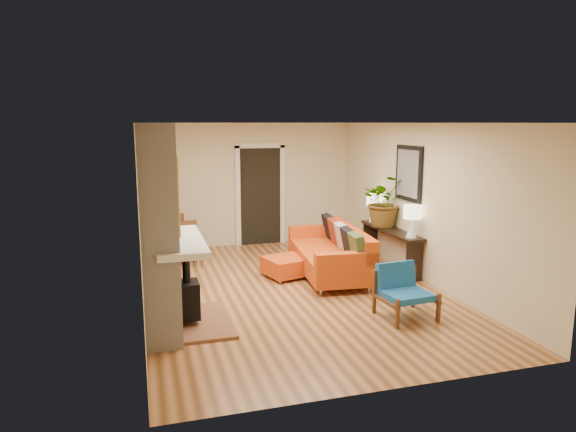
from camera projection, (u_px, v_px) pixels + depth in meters
name	position (u px, v px, depth m)	size (l,w,h in m)	color
room_shell	(283.00, 190.00, 10.57)	(6.50, 6.50, 6.50)	#C8804D
fireplace	(161.00, 233.00, 6.42)	(1.09, 1.68, 2.60)	white
sofa	(334.00, 252.00, 8.87)	(1.21, 2.40, 0.91)	silver
ottoman	(286.00, 266.00, 8.76)	(0.82, 0.82, 0.34)	silver
blue_chair	(402.00, 288.00, 6.99)	(0.73, 0.72, 0.71)	brown
dining_table	(178.00, 232.00, 9.83)	(0.87, 1.57, 0.82)	brown
console_table	(391.00, 237.00, 9.24)	(0.34, 1.85, 0.72)	black
lamp_near	(412.00, 217.00, 8.47)	(0.30, 0.30, 0.54)	white
lamp_far	(374.00, 204.00, 9.83)	(0.30, 0.30, 0.54)	white
houseplant	(385.00, 201.00, 9.35)	(0.86, 0.74, 0.95)	#1E5919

